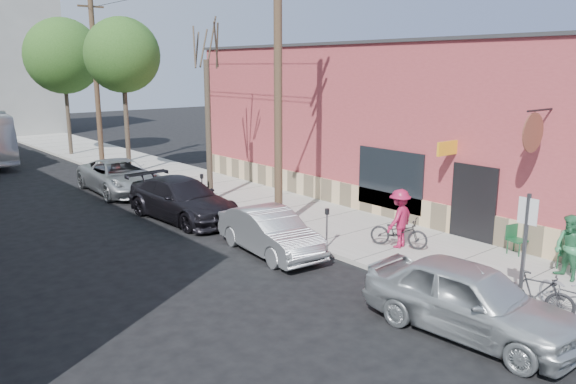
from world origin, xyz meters
TOP-DOWN VIEW (x-y plane):
  - ground at (0.00, 0.00)m, footprint 120.00×120.00m
  - sidewalk at (4.25, 11.00)m, footprint 4.50×58.00m
  - cafe_building at (8.99, 4.99)m, footprint 6.60×20.20m
  - sign_post at (2.35, -4.86)m, footprint 0.07×0.45m
  - parking_meter_near at (2.25, 1.42)m, footprint 0.14×0.14m
  - parking_meter_far at (2.25, 8.79)m, footprint 0.14×0.14m
  - utility_pole_near at (2.39, 4.06)m, footprint 3.57×0.28m
  - utility_pole_far at (2.45, 19.82)m, footprint 1.80×0.28m
  - tree_bare at (2.80, 9.06)m, footprint 0.24×0.24m
  - tree_leafy_mid at (2.80, 17.03)m, footprint 3.77×3.77m
  - tree_leafy_far at (2.80, 25.84)m, footprint 4.67×4.67m
  - patio_chair_a at (6.19, -2.71)m, footprint 0.61×0.61m
  - patio_chair_b at (6.04, -4.29)m, footprint 0.62×0.62m
  - patron_green at (5.28, -4.62)m, footprint 0.93×1.03m
  - cyclist at (3.99, -0.00)m, footprint 1.29×0.88m
  - cyclist_bike at (3.99, -0.00)m, footprint 1.33×1.90m
  - parked_bike_a at (2.52, -5.14)m, footprint 0.91×1.74m
  - parked_bike_b at (3.01, -5.60)m, footprint 1.38×1.89m
  - car_0 at (0.80, -4.54)m, footprint 2.23×4.83m
  - car_1 at (0.80, 2.43)m, footprint 1.88×4.33m
  - car_2 at (0.71, 7.69)m, footprint 2.59×5.48m
  - car_3 at (0.80, 13.56)m, footprint 2.72×5.51m

SIDE VIEW (x-z plane):
  - ground at x=0.00m, z-range 0.00..0.00m
  - sidewalk at x=4.25m, z-range 0.00..0.15m
  - patio_chair_a at x=6.19m, z-range 0.15..1.03m
  - patio_chair_b at x=6.04m, z-range 0.15..1.03m
  - parked_bike_b at x=3.01m, z-range 0.15..1.10m
  - cyclist_bike at x=3.99m, z-range 0.15..1.10m
  - parked_bike_a at x=2.52m, z-range 0.15..1.15m
  - car_1 at x=0.80m, z-range 0.00..1.39m
  - car_3 at x=0.80m, z-range 0.00..1.50m
  - car_2 at x=0.71m, z-range 0.00..1.54m
  - car_0 at x=0.80m, z-range 0.00..1.60m
  - parking_meter_near at x=2.25m, z-range 0.36..1.60m
  - parking_meter_far at x=2.25m, z-range 0.36..1.60m
  - patron_green at x=5.28m, z-range 0.15..1.89m
  - cyclist at x=3.99m, z-range 0.15..1.99m
  - sign_post at x=2.35m, z-range 0.43..3.23m
  - tree_bare at x=2.80m, z-range 0.15..5.94m
  - cafe_building at x=8.99m, z-range 0.00..6.61m
  - utility_pole_far at x=2.45m, z-range 0.34..10.34m
  - utility_pole_near at x=2.39m, z-range 0.41..10.41m
  - tree_leafy_mid at x=2.80m, z-range 2.22..10.18m
  - tree_leafy_far at x=2.80m, z-range 2.04..10.52m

